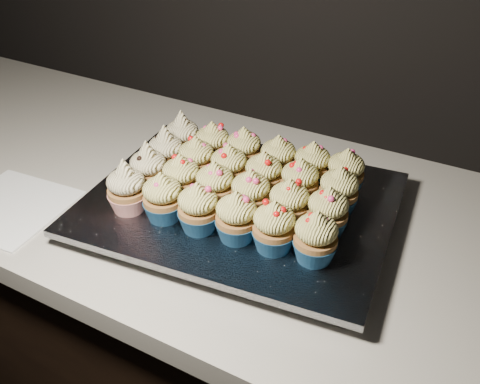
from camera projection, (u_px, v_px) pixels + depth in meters
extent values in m
cube|color=black|center=(213.00, 360.00, 1.23)|extent=(2.40, 0.60, 0.86)
cube|color=beige|center=(206.00, 199.00, 0.97)|extent=(2.44, 0.64, 0.04)
cube|color=white|center=(10.00, 207.00, 0.92)|extent=(0.20, 0.20, 0.00)
cube|color=black|center=(240.00, 211.00, 0.89)|extent=(0.49, 0.39, 0.02)
cube|color=silver|center=(240.00, 203.00, 0.88)|extent=(0.53, 0.43, 0.01)
cone|color=#B41F19|center=(129.00, 201.00, 0.85)|extent=(0.06, 0.06, 0.03)
ellipsoid|color=beige|center=(126.00, 181.00, 0.83)|extent=(0.06, 0.06, 0.04)
cone|color=beige|center=(123.00, 166.00, 0.81)|extent=(0.03, 0.03, 0.03)
cone|color=navy|center=(164.00, 210.00, 0.83)|extent=(0.06, 0.06, 0.03)
ellipsoid|color=#EDE078|center=(162.00, 190.00, 0.81)|extent=(0.06, 0.06, 0.04)
cone|color=#EDE078|center=(161.00, 177.00, 0.80)|extent=(0.03, 0.03, 0.02)
cone|color=navy|center=(199.00, 221.00, 0.81)|extent=(0.06, 0.06, 0.03)
ellipsoid|color=#EDE078|center=(198.00, 200.00, 0.79)|extent=(0.06, 0.06, 0.04)
cone|color=#EDE078|center=(197.00, 187.00, 0.77)|extent=(0.03, 0.03, 0.02)
cone|color=navy|center=(236.00, 230.00, 0.79)|extent=(0.06, 0.06, 0.03)
ellipsoid|color=#EDE078|center=(236.00, 209.00, 0.77)|extent=(0.06, 0.06, 0.04)
cone|color=#EDE078|center=(236.00, 196.00, 0.75)|extent=(0.03, 0.03, 0.02)
cone|color=navy|center=(273.00, 240.00, 0.77)|extent=(0.06, 0.06, 0.03)
ellipsoid|color=#EDE078|center=(274.00, 219.00, 0.75)|extent=(0.06, 0.06, 0.04)
cone|color=#EDE078|center=(275.00, 205.00, 0.74)|extent=(0.03, 0.03, 0.02)
cone|color=navy|center=(314.00, 250.00, 0.75)|extent=(0.06, 0.06, 0.03)
ellipsoid|color=#EDE078|center=(317.00, 229.00, 0.73)|extent=(0.06, 0.06, 0.04)
cone|color=#EDE078|center=(318.00, 216.00, 0.72)|extent=(0.03, 0.03, 0.02)
cone|color=#B41F19|center=(150.00, 182.00, 0.90)|extent=(0.06, 0.06, 0.03)
ellipsoid|color=beige|center=(148.00, 163.00, 0.87)|extent=(0.06, 0.06, 0.04)
cone|color=beige|center=(146.00, 148.00, 0.86)|extent=(0.03, 0.03, 0.03)
cone|color=navy|center=(182.00, 190.00, 0.88)|extent=(0.06, 0.06, 0.03)
ellipsoid|color=#EDE078|center=(181.00, 171.00, 0.85)|extent=(0.06, 0.06, 0.04)
cone|color=#EDE078|center=(180.00, 158.00, 0.84)|extent=(0.03, 0.03, 0.02)
cone|color=navy|center=(215.00, 198.00, 0.86)|extent=(0.06, 0.06, 0.03)
ellipsoid|color=#EDE078|center=(215.00, 178.00, 0.84)|extent=(0.06, 0.06, 0.04)
cone|color=#EDE078|center=(214.00, 166.00, 0.82)|extent=(0.03, 0.03, 0.02)
cone|color=navy|center=(250.00, 206.00, 0.84)|extent=(0.06, 0.06, 0.03)
ellipsoid|color=#EDE078|center=(251.00, 186.00, 0.82)|extent=(0.06, 0.06, 0.04)
cone|color=#EDE078|center=(251.00, 174.00, 0.80)|extent=(0.03, 0.03, 0.02)
cone|color=navy|center=(288.00, 216.00, 0.82)|extent=(0.06, 0.06, 0.03)
ellipsoid|color=#EDE078|center=(289.00, 196.00, 0.80)|extent=(0.06, 0.06, 0.04)
cone|color=#EDE078|center=(290.00, 183.00, 0.78)|extent=(0.03, 0.03, 0.02)
cone|color=navy|center=(326.00, 225.00, 0.80)|extent=(0.06, 0.06, 0.03)
ellipsoid|color=#EDE078|center=(328.00, 204.00, 0.78)|extent=(0.06, 0.06, 0.04)
cone|color=#EDE078|center=(330.00, 191.00, 0.77)|extent=(0.03, 0.03, 0.02)
cone|color=#B41F19|center=(167.00, 165.00, 0.94)|extent=(0.06, 0.06, 0.03)
ellipsoid|color=beige|center=(166.00, 146.00, 0.92)|extent=(0.06, 0.06, 0.04)
cone|color=beige|center=(164.00, 132.00, 0.90)|extent=(0.03, 0.03, 0.03)
cone|color=navy|center=(197.00, 171.00, 0.92)|extent=(0.06, 0.06, 0.03)
ellipsoid|color=#EDE078|center=(196.00, 152.00, 0.90)|extent=(0.06, 0.06, 0.04)
cone|color=#EDE078|center=(195.00, 140.00, 0.89)|extent=(0.03, 0.03, 0.02)
cone|color=navy|center=(229.00, 179.00, 0.90)|extent=(0.06, 0.06, 0.03)
ellipsoid|color=#EDE078|center=(229.00, 160.00, 0.88)|extent=(0.06, 0.06, 0.04)
cone|color=#EDE078|center=(229.00, 148.00, 0.87)|extent=(0.03, 0.03, 0.02)
cone|color=navy|center=(263.00, 187.00, 0.88)|extent=(0.06, 0.06, 0.03)
ellipsoid|color=#EDE078|center=(264.00, 168.00, 0.86)|extent=(0.06, 0.06, 0.04)
cone|color=#EDE078|center=(264.00, 155.00, 0.85)|extent=(0.03, 0.03, 0.02)
cone|color=navy|center=(299.00, 194.00, 0.87)|extent=(0.06, 0.06, 0.03)
ellipsoid|color=#EDE078|center=(300.00, 174.00, 0.85)|extent=(0.06, 0.06, 0.04)
cone|color=#EDE078|center=(301.00, 162.00, 0.83)|extent=(0.03, 0.03, 0.02)
cone|color=navy|center=(337.00, 203.00, 0.85)|extent=(0.06, 0.06, 0.03)
ellipsoid|color=#EDE078|center=(340.00, 183.00, 0.82)|extent=(0.06, 0.06, 0.04)
cone|color=#EDE078|center=(341.00, 171.00, 0.81)|extent=(0.03, 0.03, 0.02)
cone|color=#B41F19|center=(183.00, 149.00, 0.99)|extent=(0.06, 0.06, 0.03)
ellipsoid|color=beige|center=(182.00, 131.00, 0.97)|extent=(0.06, 0.06, 0.04)
cone|color=beige|center=(181.00, 117.00, 0.95)|extent=(0.03, 0.03, 0.03)
cone|color=navy|center=(213.00, 156.00, 0.97)|extent=(0.06, 0.06, 0.03)
ellipsoid|color=#EDE078|center=(212.00, 137.00, 0.95)|extent=(0.06, 0.06, 0.04)
cone|color=#EDE078|center=(212.00, 126.00, 0.93)|extent=(0.03, 0.03, 0.02)
cone|color=navy|center=(244.00, 161.00, 0.95)|extent=(0.06, 0.06, 0.03)
ellipsoid|color=#EDE078|center=(244.00, 143.00, 0.93)|extent=(0.06, 0.06, 0.04)
cone|color=#EDE078|center=(244.00, 131.00, 0.92)|extent=(0.03, 0.03, 0.02)
cone|color=navy|center=(277.00, 170.00, 0.93)|extent=(0.06, 0.06, 0.03)
ellipsoid|color=#EDE078|center=(278.00, 151.00, 0.91)|extent=(0.06, 0.06, 0.04)
cone|color=#EDE078|center=(279.00, 139.00, 0.89)|extent=(0.03, 0.03, 0.02)
cone|color=navy|center=(311.00, 177.00, 0.91)|extent=(0.06, 0.06, 0.03)
ellipsoid|color=#EDE078|center=(313.00, 158.00, 0.89)|extent=(0.06, 0.06, 0.04)
cone|color=#EDE078|center=(314.00, 146.00, 0.88)|extent=(0.03, 0.03, 0.02)
cone|color=navy|center=(344.00, 184.00, 0.89)|extent=(0.06, 0.06, 0.03)
ellipsoid|color=#EDE078|center=(346.00, 165.00, 0.87)|extent=(0.06, 0.06, 0.04)
cone|color=#EDE078|center=(348.00, 153.00, 0.86)|extent=(0.03, 0.03, 0.02)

